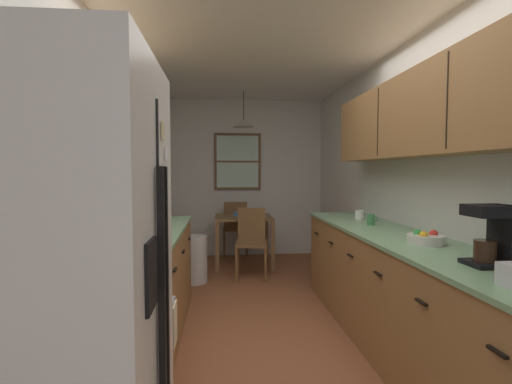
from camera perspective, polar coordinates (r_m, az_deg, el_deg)
ground_plane at (r=3.86m, az=0.47°, el=-17.96°), size 12.00×12.00×0.00m
wall_left at (r=3.71m, az=-20.73°, el=1.18°), size 0.10×9.00×2.55m
wall_right at (r=3.97m, az=20.25°, el=1.31°), size 0.10×9.00×2.55m
wall_back at (r=6.24m, az=-1.99°, el=2.13°), size 4.40×0.10×2.55m
ceiling_slab at (r=3.79m, az=0.49°, el=21.61°), size 4.40×9.00×0.08m
refrigerator at (r=1.54m, az=-28.24°, el=-16.15°), size 0.74×0.74×1.78m
stove_range at (r=2.32m, az=-22.09°, el=-20.47°), size 0.66×0.60×1.10m
microwave_over_range at (r=2.18m, az=-25.65°, el=9.67°), size 0.39×0.61×0.31m
counter_left at (r=3.44m, az=-16.18°, el=-12.81°), size 0.64×1.83×0.90m
upper_cabinets_left at (r=3.32m, az=-19.14°, el=10.89°), size 0.33×1.91×0.67m
counter_right at (r=3.16m, az=21.22°, el=-14.36°), size 0.64×3.33×0.90m
upper_cabinets_right at (r=3.07m, az=24.55°, el=10.77°), size 0.33×3.01×0.62m
dining_table at (r=5.53m, az=-1.89°, el=-4.98°), size 0.82×0.76×0.73m
dining_chair_near at (r=4.97m, az=-0.70°, el=-7.13°), size 0.44×0.44×0.90m
dining_chair_far at (r=6.13m, az=-3.16°, el=-5.17°), size 0.40×0.40×0.90m
pendant_light at (r=5.52m, az=-1.92°, el=10.37°), size 0.32×0.32×0.52m
back_window at (r=6.16m, az=-2.81°, el=4.62°), size 0.76×0.05×0.92m
trash_bin at (r=4.82m, az=-9.33°, el=-10.05°), size 0.32×0.32×0.58m
storage_canister at (r=2.75m, az=-18.73°, el=-5.06°), size 0.11×0.11×0.21m
dish_towel at (r=2.37m, az=-12.28°, el=-18.98°), size 0.02×0.16×0.24m
coffee_maker at (r=2.32m, az=32.45°, el=-5.39°), size 0.22×0.18×0.32m
mug_by_coffeemaker at (r=3.59m, az=17.03°, el=-4.01°), size 0.11×0.07×0.10m
mug_spare at (r=3.98m, az=15.42°, el=-3.35°), size 0.13×0.09×0.09m
fruit_bowl at (r=2.82m, az=24.36°, el=-6.39°), size 0.25×0.25×0.09m
table_serving_bowl at (r=5.53m, az=-2.49°, el=-3.35°), size 0.19×0.19×0.06m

